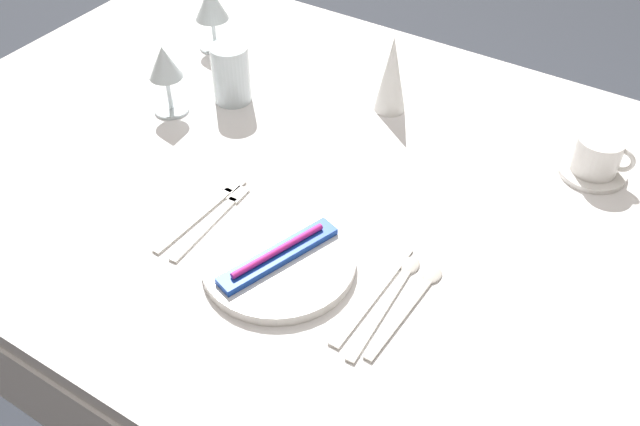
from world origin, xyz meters
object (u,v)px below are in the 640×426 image
object	(u,v)px
dinner_plate	(279,262)
toothbrush_package	(278,255)
wine_glass_left	(165,67)
drink_tumbler	(231,77)
coffee_cup_left	(598,154)
spoon_soup	(392,294)
fork_inner	(205,211)
dinner_knife	(372,297)
napkin_folded	(392,74)
fork_outer	(214,219)
spoon_dessert	(414,299)
wine_glass_centre	(211,6)

from	to	relation	value
dinner_plate	toothbrush_package	xyz separation A→B (m)	(0.00, 0.00, 0.02)
wine_glass_left	drink_tumbler	bearing A→B (deg)	51.30
coffee_cup_left	spoon_soup	bearing A→B (deg)	-110.63
fork_inner	drink_tumbler	world-z (taller)	drink_tumbler
dinner_knife	fork_inner	bearing A→B (deg)	177.26
dinner_plate	napkin_folded	world-z (taller)	napkin_folded
fork_inner	coffee_cup_left	world-z (taller)	coffee_cup_left
toothbrush_package	wine_glass_left	xyz separation A→B (m)	(-0.43, 0.24, 0.07)
dinner_knife	spoon_soup	bearing A→B (deg)	43.51
fork_outer	spoon_soup	bearing A→B (deg)	2.47
dinner_plate	drink_tumbler	xyz separation A→B (m)	(-0.35, 0.34, 0.04)
toothbrush_package	spoon_dessert	distance (m)	0.22
fork_outer	drink_tumbler	size ratio (longest dim) A/B	1.70
toothbrush_package	spoon_soup	xyz separation A→B (m)	(0.18, 0.04, -0.02)
fork_inner	coffee_cup_left	distance (m)	0.69
toothbrush_package	drink_tumbler	bearing A→B (deg)	135.91
napkin_folded	dinner_plate	bearing A→B (deg)	-82.70
spoon_soup	wine_glass_left	xyz separation A→B (m)	(-0.60, 0.19, 0.10)
wine_glass_centre	drink_tumbler	size ratio (longest dim) A/B	1.21
dinner_knife	wine_glass_centre	distance (m)	0.82
toothbrush_package	napkin_folded	world-z (taller)	napkin_folded
spoon_soup	dinner_plate	bearing A→B (deg)	-166.47
fork_outer	napkin_folded	size ratio (longest dim) A/B	1.27
toothbrush_package	drink_tumbler	xyz separation A→B (m)	(-0.35, 0.34, 0.03)
napkin_folded	wine_glass_centre	bearing A→B (deg)	179.18
dinner_knife	drink_tumbler	world-z (taller)	drink_tumbler
wine_glass_centre	dinner_plate	bearing A→B (deg)	-43.41
spoon_dessert	drink_tumbler	size ratio (longest dim) A/B	1.77
fork_outer	drink_tumbler	xyz separation A→B (m)	(-0.20, 0.31, 0.05)
dinner_knife	wine_glass_left	bearing A→B (deg)	159.53
spoon_soup	wine_glass_centre	world-z (taller)	wine_glass_centre
fork_outer	drink_tumbler	world-z (taller)	drink_tumbler
drink_tumbler	napkin_folded	bearing A→B (deg)	26.17
fork_inner	dinner_knife	distance (m)	0.33
spoon_dessert	drink_tumbler	xyz separation A→B (m)	(-0.56, 0.29, 0.05)
dinner_knife	wine_glass_centre	world-z (taller)	wine_glass_centre
fork_inner	napkin_folded	size ratio (longest dim) A/B	1.37
toothbrush_package	drink_tumbler	world-z (taller)	drink_tumbler
fork_inner	spoon_dessert	distance (m)	0.39
dinner_plate	spoon_soup	size ratio (longest dim) A/B	1.05
coffee_cup_left	spoon_dessert	bearing A→B (deg)	-107.19
toothbrush_package	coffee_cup_left	size ratio (longest dim) A/B	1.98
spoon_dessert	napkin_folded	bearing A→B (deg)	122.36
toothbrush_package	dinner_knife	distance (m)	0.16
fork_inner	spoon_soup	size ratio (longest dim) A/B	0.96
wine_glass_centre	spoon_dessert	bearing A→B (deg)	-31.05
spoon_dessert	fork_inner	bearing A→B (deg)	-178.08
wine_glass_left	fork_inner	bearing A→B (deg)	-38.93
dinner_knife	spoon_soup	size ratio (longest dim) A/B	1.00
wine_glass_left	napkin_folded	xyz separation A→B (m)	(0.37, 0.24, -0.02)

